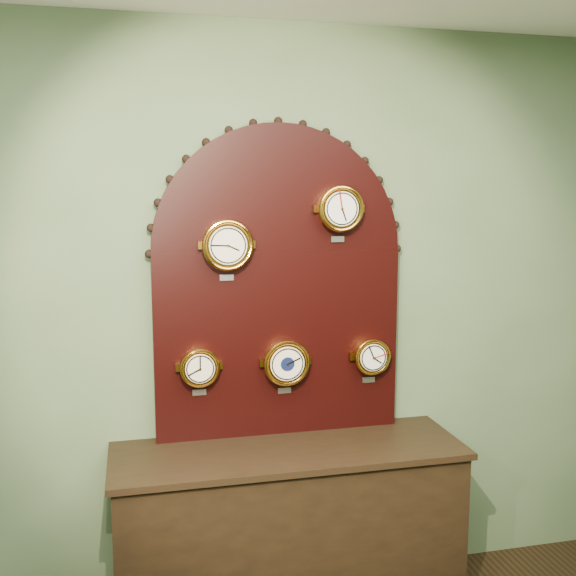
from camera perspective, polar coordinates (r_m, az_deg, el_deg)
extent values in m
plane|color=#516A49|center=(3.30, -1.00, -2.48)|extent=(4.00, 0.00, 4.00)
cube|color=black|center=(3.39, 0.08, -20.17)|extent=(1.60, 0.50, 0.80)
cube|color=black|center=(3.28, -0.80, -4.69)|extent=(1.20, 0.06, 0.90)
cylinder|color=black|center=(3.21, -0.82, 3.16)|extent=(1.20, 0.06, 1.20)
cylinder|color=#C48329|center=(3.10, -5.21, 3.67)|extent=(0.22, 0.08, 0.22)
torus|color=#C48329|center=(3.07, -5.12, 3.62)|extent=(0.24, 0.02, 0.24)
cylinder|color=beige|center=(3.07, -5.10, 3.61)|extent=(0.18, 0.01, 0.18)
cube|color=silver|center=(3.14, -5.23, 0.89)|extent=(0.07, 0.01, 0.03)
cylinder|color=#C48329|center=(3.22, 4.39, 6.74)|extent=(0.20, 0.08, 0.20)
torus|color=#C48329|center=(3.19, 4.57, 6.72)|extent=(0.22, 0.02, 0.22)
cylinder|color=silver|center=(3.18, 4.60, 6.72)|extent=(0.16, 0.01, 0.16)
cube|color=silver|center=(3.25, 4.23, 4.16)|extent=(0.06, 0.01, 0.03)
cylinder|color=#C48329|center=(3.19, -7.54, -6.64)|extent=(0.17, 0.08, 0.17)
torus|color=#C48329|center=(3.15, -7.48, -6.79)|extent=(0.19, 0.02, 0.19)
cylinder|color=beige|center=(3.15, -7.47, -6.83)|extent=(0.14, 0.01, 0.14)
cube|color=silver|center=(3.24, -7.54, -8.78)|extent=(0.06, 0.01, 0.03)
cylinder|color=#C48329|center=(3.25, -0.21, -6.30)|extent=(0.21, 0.08, 0.21)
torus|color=#C48329|center=(3.22, -0.07, -6.44)|extent=(0.22, 0.02, 0.22)
cylinder|color=beige|center=(3.21, -0.05, -6.47)|extent=(0.17, 0.01, 0.17)
cube|color=silver|center=(3.31, -0.30, -8.69)|extent=(0.07, 0.01, 0.03)
cylinder|color=#0C1336|center=(3.21, -0.03, -6.48)|extent=(0.07, 0.00, 0.07)
cylinder|color=#C48329|center=(3.37, 7.03, -5.74)|extent=(0.17, 0.08, 0.17)
torus|color=#C48329|center=(3.34, 7.23, -5.87)|extent=(0.18, 0.02, 0.18)
cylinder|color=silver|center=(3.34, 7.27, -5.90)|extent=(0.14, 0.01, 0.14)
cube|color=silver|center=(3.43, 6.86, -7.75)|extent=(0.06, 0.01, 0.03)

